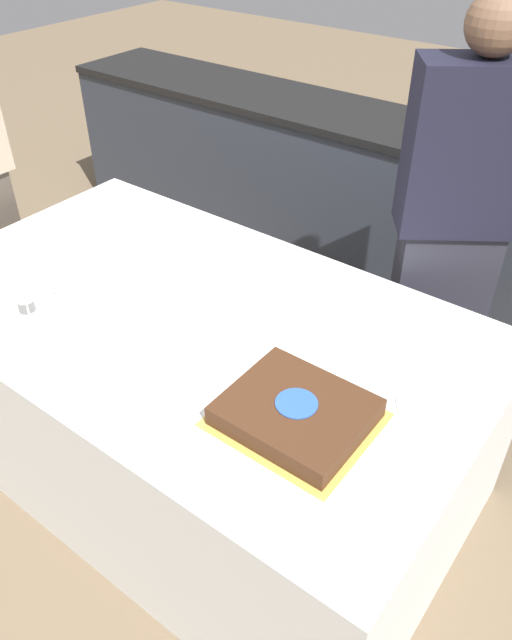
{
  "coord_description": "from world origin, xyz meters",
  "views": [
    {
      "loc": [
        1.2,
        -1.21,
        2.02
      ],
      "look_at": [
        0.28,
        0.0,
        0.87
      ],
      "focal_mm": 35.0,
      "sensor_mm": 36.0,
      "label": 1
    }
  ],
  "objects": [
    {
      "name": "ground_plane",
      "position": [
        0.0,
        0.0,
        0.0
      ],
      "size": [
        14.0,
        14.0,
        0.0
      ],
      "primitive_type": "plane",
      "color": "#7A664C"
    },
    {
      "name": "plate_stack",
      "position": [
        -0.37,
        -0.14,
        0.79
      ],
      "size": [
        0.2,
        0.2,
        0.05
      ],
      "color": "white",
      "rests_on": "dining_table"
    },
    {
      "name": "dining_table",
      "position": [
        0.0,
        0.0,
        0.38
      ],
      "size": [
        2.02,
        1.18,
        0.77
      ],
      "color": "silver",
      "rests_on": "ground_plane"
    },
    {
      "name": "wine_glass",
      "position": [
        -0.39,
        -0.35,
        0.9
      ],
      "size": [
        0.06,
        0.06,
        0.2
      ],
      "color": "white",
      "rests_on": "dining_table"
    },
    {
      "name": "cake",
      "position": [
        0.57,
        -0.19,
        0.8
      ],
      "size": [
        0.42,
        0.36,
        0.07
      ],
      "color": "gold",
      "rests_on": "dining_table"
    },
    {
      "name": "person_cutting_cake",
      "position": [
        0.57,
        0.81,
        0.88
      ],
      "size": [
        0.46,
        0.4,
        1.71
      ],
      "rotation": [
        0.0,
        0.0,
        -2.53
      ],
      "color": "#282833",
      "rests_on": "ground_plane"
    },
    {
      "name": "side_plate_right_edge",
      "position": [
        0.84,
        0.09,
        0.77
      ],
      "size": [
        0.2,
        0.2,
        0.0
      ],
      "color": "white",
      "rests_on": "dining_table"
    },
    {
      "name": "back_counter",
      "position": [
        0.0,
        1.66,
        0.46
      ],
      "size": [
        4.4,
        0.58,
        0.92
      ],
      "color": "#333842",
      "rests_on": "ground_plane"
    },
    {
      "name": "utensil_pile",
      "position": [
        -0.09,
        -0.49,
        0.78
      ],
      "size": [
        0.15,
        0.09,
        0.02
      ],
      "color": "white",
      "rests_on": "dining_table"
    },
    {
      "name": "side_plate_near_cake",
      "position": [
        0.63,
        0.14,
        0.77
      ],
      "size": [
        0.2,
        0.2,
        0.0
      ],
      "color": "white",
      "rests_on": "dining_table"
    }
  ]
}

